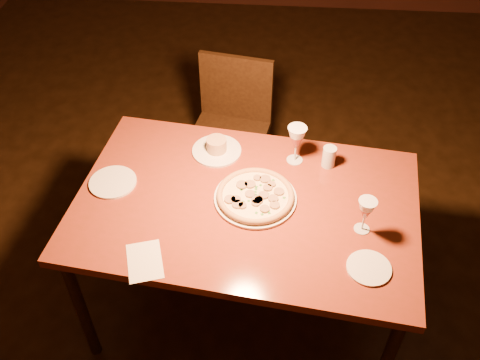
{
  "coord_description": "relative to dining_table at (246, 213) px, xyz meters",
  "views": [
    {
      "loc": [
        -0.18,
        -1.66,
        2.5
      ],
      "look_at": [
        -0.31,
        0.0,
        0.88
      ],
      "focal_mm": 40.0,
      "sensor_mm": 36.0,
      "label": 1
    }
  ],
  "objects": [
    {
      "name": "ramekin_saucer",
      "position": [
        -0.16,
        0.33,
        0.1
      ],
      "size": [
        0.24,
        0.24,
        0.08
      ],
      "color": "white",
      "rests_on": "dining_table"
    },
    {
      "name": "dining_table",
      "position": [
        0.0,
        0.0,
        0.0
      ],
      "size": [
        1.6,
        1.13,
        0.8
      ],
      "rotation": [
        0.0,
        0.0,
        -0.12
      ],
      "color": "maroon",
      "rests_on": "floor"
    },
    {
      "name": "wine_glass_far",
      "position": [
        0.21,
        0.29,
        0.17
      ],
      "size": [
        0.09,
        0.09,
        0.2
      ],
      "primitive_type": null,
      "color": "#A64A45",
      "rests_on": "dining_table"
    },
    {
      "name": "chair_far",
      "position": [
        -0.15,
        0.9,
        -0.22
      ],
      "size": [
        0.51,
        0.51,
        0.91
      ],
      "rotation": [
        0.0,
        0.0,
        -0.18
      ],
      "color": "black",
      "rests_on": "floor"
    },
    {
      "name": "floor",
      "position": [
        0.28,
        0.05,
        -0.73
      ],
      "size": [
        7.0,
        7.0,
        0.0
      ],
      "primitive_type": "plane",
      "color": "#311E10",
      "rests_on": "ground"
    },
    {
      "name": "side_plate_left",
      "position": [
        -0.61,
        0.07,
        0.08
      ],
      "size": [
        0.21,
        0.21,
        0.01
      ],
      "primitive_type": "cylinder",
      "color": "white",
      "rests_on": "dining_table"
    },
    {
      "name": "wine_glass_right",
      "position": [
        0.49,
        -0.12,
        0.16
      ],
      "size": [
        0.08,
        0.08,
        0.17
      ],
      "primitive_type": null,
      "color": "#A64A45",
      "rests_on": "dining_table"
    },
    {
      "name": "water_tumbler",
      "position": [
        0.37,
        0.27,
        0.12
      ],
      "size": [
        0.06,
        0.06,
        0.1
      ],
      "primitive_type": "cylinder",
      "color": "silver",
      "rests_on": "dining_table"
    },
    {
      "name": "side_plate_near",
      "position": [
        0.51,
        -0.32,
        0.08
      ],
      "size": [
        0.18,
        0.18,
        0.01
      ],
      "primitive_type": "cylinder",
      "color": "white",
      "rests_on": "dining_table"
    },
    {
      "name": "pizza_plate",
      "position": [
        0.04,
        0.02,
        0.09
      ],
      "size": [
        0.36,
        0.36,
        0.04
      ],
      "color": "white",
      "rests_on": "dining_table"
    },
    {
      "name": "pendant_light",
      "position": [
        -0.0,
        -0.0,
        0.85
      ],
      "size": [
        0.12,
        0.12,
        0.12
      ],
      "primitive_type": "sphere",
      "color": "#FF8F47",
      "rests_on": "ceiling"
    },
    {
      "name": "menu_card",
      "position": [
        -0.37,
        -0.36,
        0.07
      ],
      "size": [
        0.19,
        0.23,
        0.0
      ],
      "primitive_type": "cube",
      "rotation": [
        0.0,
        0.0,
        0.3
      ],
      "color": "silver",
      "rests_on": "dining_table"
    }
  ]
}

